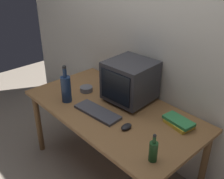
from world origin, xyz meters
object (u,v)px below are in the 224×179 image
object	(u,v)px
crt_monitor	(130,81)
bottle_short	(153,151)
book_stack	(179,122)
cd_spindle	(86,89)
bottle_tall	(66,88)
computer_mouse	(126,127)
keyboard	(97,112)

from	to	relation	value
crt_monitor	bottle_short	distance (m)	0.78
book_stack	cd_spindle	world-z (taller)	book_stack
crt_monitor	bottle_tall	xyz separation A→B (m)	(-0.37, -0.42, -0.06)
book_stack	computer_mouse	bearing A→B (deg)	-125.59
crt_monitor	keyboard	xyz separation A→B (m)	(-0.03, -0.35, -0.18)
cd_spindle	book_stack	bearing A→B (deg)	11.66
cd_spindle	computer_mouse	bearing A→B (deg)	-11.73
keyboard	bottle_short	world-z (taller)	bottle_short
keyboard	computer_mouse	xyz separation A→B (m)	(0.31, 0.03, 0.01)
crt_monitor	bottle_short	size ratio (longest dim) A/B	1.99
keyboard	cd_spindle	world-z (taller)	cd_spindle
book_stack	bottle_short	bearing A→B (deg)	-75.57
computer_mouse	bottle_tall	bearing A→B (deg)	-174.00
crt_monitor	cd_spindle	bearing A→B (deg)	-155.46
bottle_tall	book_stack	size ratio (longest dim) A/B	1.42
computer_mouse	book_stack	world-z (taller)	book_stack
bottle_tall	book_stack	distance (m)	0.99
keyboard	computer_mouse	distance (m)	0.31
keyboard	bottle_short	distance (m)	0.67
crt_monitor	bottle_tall	bearing A→B (deg)	-130.83
book_stack	cd_spindle	xyz separation A→B (m)	(-0.92, -0.19, -0.00)
book_stack	keyboard	bearing A→B (deg)	-146.86
crt_monitor	bottle_short	xyz separation A→B (m)	(0.64, -0.44, -0.11)
bottle_tall	bottle_short	distance (m)	1.01
keyboard	cd_spindle	bearing A→B (deg)	150.49
keyboard	computer_mouse	size ratio (longest dim) A/B	4.20
bottle_tall	book_stack	xyz separation A→B (m)	(0.89, 0.43, -0.10)
bottle_short	book_stack	world-z (taller)	bottle_short
crt_monitor	keyboard	world-z (taller)	crt_monitor
crt_monitor	keyboard	size ratio (longest dim) A/B	0.98
bottle_tall	bottle_short	world-z (taller)	bottle_tall
bottle_tall	book_stack	bearing A→B (deg)	25.89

